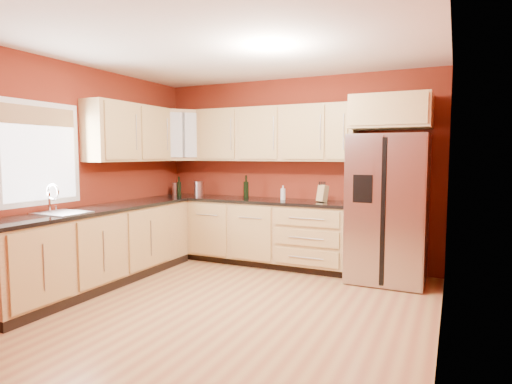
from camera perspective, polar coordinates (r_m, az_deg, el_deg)
floor at (r=4.51m, az=-4.14°, el=-14.94°), size 4.00×4.00×0.00m
ceiling at (r=4.37m, az=-4.36°, el=19.03°), size 4.00×4.00×0.00m
wall_back at (r=6.07m, az=5.03°, el=2.73°), size 4.00×0.04×2.60m
wall_front at (r=2.69m, az=-25.53°, el=-0.56°), size 4.00×0.04×2.60m
wall_left at (r=5.51m, az=-22.71°, el=2.14°), size 0.04×4.00×2.60m
wall_right at (r=3.71m, az=23.81°, el=0.89°), size 0.04×4.00×2.60m
base_cabinets_back at (r=6.11m, az=-0.88°, el=-5.36°), size 2.90×0.60×0.88m
base_cabinets_left at (r=5.40m, az=-20.25°, el=-7.05°), size 0.60×2.80×0.88m
countertop_back at (r=6.03m, az=-0.93°, el=-1.08°), size 2.90×0.62×0.04m
countertop_left at (r=5.32m, az=-20.32°, el=-2.20°), size 0.62×2.80×0.04m
upper_cabinets_back at (r=6.01m, az=2.27°, el=7.73°), size 2.30×0.33×0.75m
upper_cabinets_left at (r=5.91m, az=-16.55°, el=7.57°), size 0.33×1.35×0.75m
corner_upper_cabinet at (r=6.55m, az=-9.93°, el=7.43°), size 0.67×0.67×0.75m
over_fridge_cabinet at (r=5.47m, az=17.59°, el=10.13°), size 0.92×0.60×0.40m
refrigerator at (r=5.41m, az=17.16°, el=-2.10°), size 0.90×0.75×1.78m
window at (r=5.17m, az=-26.77°, el=4.60°), size 0.03×0.90×1.00m
sink_faucet at (r=4.97m, az=-24.48°, el=-0.86°), size 0.50×0.42×0.30m
canister_left at (r=6.68m, az=-10.64°, el=0.40°), size 0.12×0.12×0.19m
canister_right at (r=6.42m, az=-7.67°, el=0.42°), size 0.17×0.17×0.22m
wine_bottle_a at (r=6.54m, az=-10.22°, el=0.77°), size 0.07×0.07×0.29m
wine_bottle_b at (r=6.07m, az=-1.33°, el=0.70°), size 0.08×0.08×0.33m
knife_block at (r=5.68m, az=8.87°, el=-0.20°), size 0.14×0.13×0.22m
soap_dispenser at (r=5.87m, az=3.61°, el=-0.09°), size 0.07×0.07×0.20m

